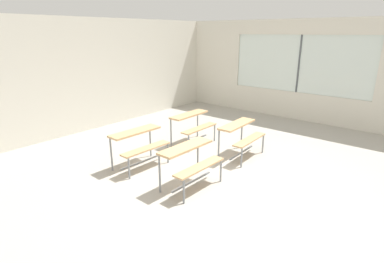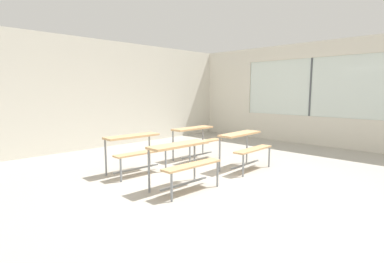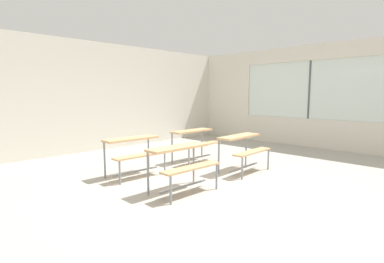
# 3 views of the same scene
# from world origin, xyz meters

# --- Properties ---
(ground) EXTENTS (10.00, 9.00, 0.05)m
(ground) POSITION_xyz_m (0.00, 0.00, -0.03)
(ground) COLOR #ADA89E
(wall_back) EXTENTS (10.00, 0.12, 3.00)m
(wall_back) POSITION_xyz_m (0.00, 4.50, 1.50)
(wall_back) COLOR silver
(wall_back) RESTS_ON ground
(wall_right) EXTENTS (0.12, 9.00, 3.00)m
(wall_right) POSITION_xyz_m (5.00, -0.13, 1.45)
(wall_right) COLOR silver
(wall_right) RESTS_ON ground
(desk_bench_r0c0) EXTENTS (1.11, 0.61, 0.74)m
(desk_bench_r0c0) POSITION_xyz_m (-0.54, 0.14, 0.56)
(desk_bench_r0c0) COLOR tan
(desk_bench_r0c0) RESTS_ON ground
(desk_bench_r0c1) EXTENTS (1.12, 0.64, 0.74)m
(desk_bench_r0c1) POSITION_xyz_m (1.21, 0.18, 0.56)
(desk_bench_r0c1) COLOR tan
(desk_bench_r0c1) RESTS_ON ground
(desk_bench_r1c0) EXTENTS (1.12, 0.63, 0.74)m
(desk_bench_r1c0) POSITION_xyz_m (-0.54, 1.48, 0.56)
(desk_bench_r1c0) COLOR tan
(desk_bench_r1c0) RESTS_ON ground
(desk_bench_r1c1) EXTENTS (1.10, 0.59, 0.74)m
(desk_bench_r1c1) POSITION_xyz_m (1.17, 1.50, 0.56)
(desk_bench_r1c1) COLOR tan
(desk_bench_r1c1) RESTS_ON ground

